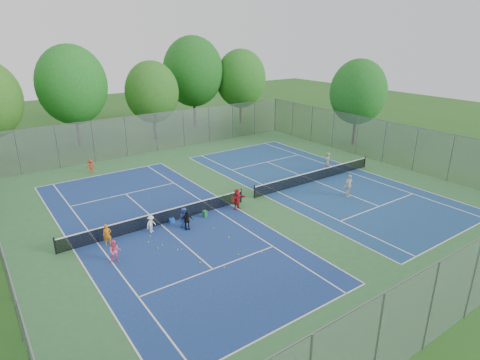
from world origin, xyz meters
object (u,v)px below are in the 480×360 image
net_left (161,218)px  net_right (315,176)px  instructor (327,162)px  ball_crate (172,220)px  ball_hopper (205,214)px

net_left → net_right: size_ratio=1.00×
net_left → instructor: size_ratio=7.12×
ball_crate → net_left: bearing=171.6°
net_right → instructor: instructor is taller
net_left → ball_crate: net_left is taller
net_left → instructor: 16.55m
net_right → ball_hopper: (-11.10, -0.68, -0.21)m
net_left → instructor: bearing=3.7°
net_left → ball_crate: size_ratio=37.77×
ball_hopper → net_left: bearing=166.8°
instructor → ball_crate: bearing=0.6°
net_left → net_right: 14.00m
ball_crate → ball_hopper: (2.18, -0.58, 0.10)m
net_right → ball_crate: net_right is taller
net_right → ball_crate: 13.28m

